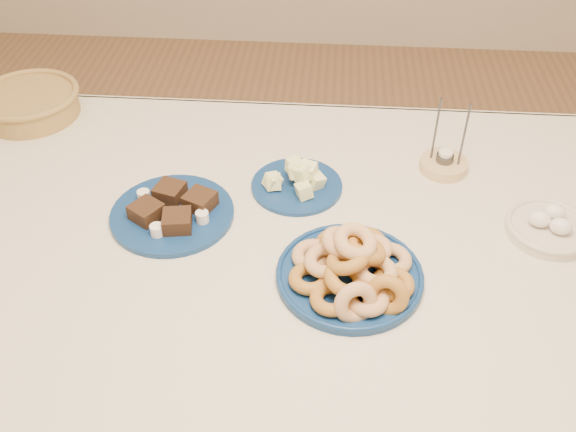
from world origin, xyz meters
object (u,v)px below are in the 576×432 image
object	(u,v)px
wicker_basket	(29,102)
egg_bowl	(549,227)
melon_plate	(297,180)
brownie_plate	(173,211)
dining_table	(290,270)
candle_holder	(444,164)
donut_platter	(352,269)

from	to	relation	value
wicker_basket	egg_bowl	size ratio (longest dim) A/B	1.34
melon_plate	egg_bowl	world-z (taller)	melon_plate
melon_plate	brownie_plate	world-z (taller)	melon_plate
dining_table	wicker_basket	bearing A→B (deg)	149.44
melon_plate	brownie_plate	distance (m)	0.30
melon_plate	candle_holder	distance (m)	0.37
donut_platter	candle_holder	bearing A→B (deg)	60.41
wicker_basket	candle_holder	xyz separation A→B (m)	(1.10, -0.17, -0.02)
melon_plate	candle_holder	world-z (taller)	candle_holder
melon_plate	egg_bowl	distance (m)	0.57
brownie_plate	egg_bowl	size ratio (longest dim) A/B	1.44
brownie_plate	egg_bowl	bearing A→B (deg)	0.48
wicker_basket	candle_holder	size ratio (longest dim) A/B	1.56
brownie_plate	wicker_basket	xyz separation A→B (m)	(-0.48, 0.40, 0.02)
dining_table	egg_bowl	world-z (taller)	egg_bowl
dining_table	melon_plate	bearing A→B (deg)	88.40
wicker_basket	candle_holder	world-z (taller)	candle_holder
donut_platter	brownie_plate	world-z (taller)	donut_platter
egg_bowl	brownie_plate	bearing A→B (deg)	-179.52
wicker_basket	egg_bowl	bearing A→B (deg)	-16.61
wicker_basket	melon_plate	bearing A→B (deg)	-19.85
egg_bowl	dining_table	bearing A→B (deg)	-174.82
dining_table	donut_platter	distance (m)	0.23
donut_platter	egg_bowl	bearing A→B (deg)	22.46
egg_bowl	wicker_basket	bearing A→B (deg)	163.39
melon_plate	brownie_plate	xyz separation A→B (m)	(-0.27, -0.13, -0.01)
candle_holder	melon_plate	bearing A→B (deg)	-164.06
candle_holder	egg_bowl	xyz separation A→B (m)	(0.20, -0.22, 0.00)
candle_holder	egg_bowl	distance (m)	0.30
dining_table	wicker_basket	distance (m)	0.88
brownie_plate	egg_bowl	xyz separation A→B (m)	(0.82, 0.01, 0.00)
dining_table	candle_holder	xyz separation A→B (m)	(0.36, 0.27, 0.12)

